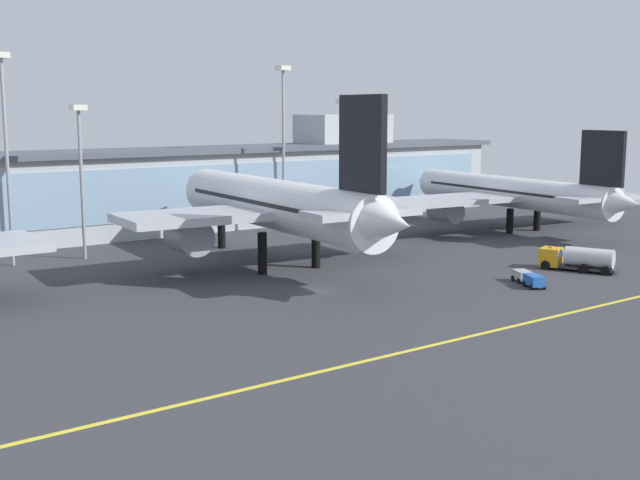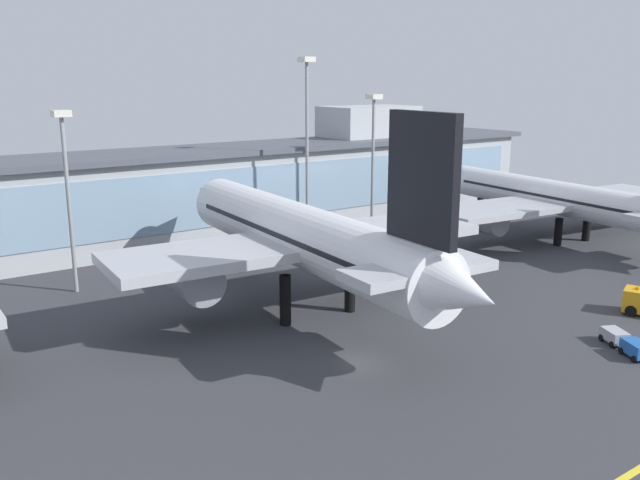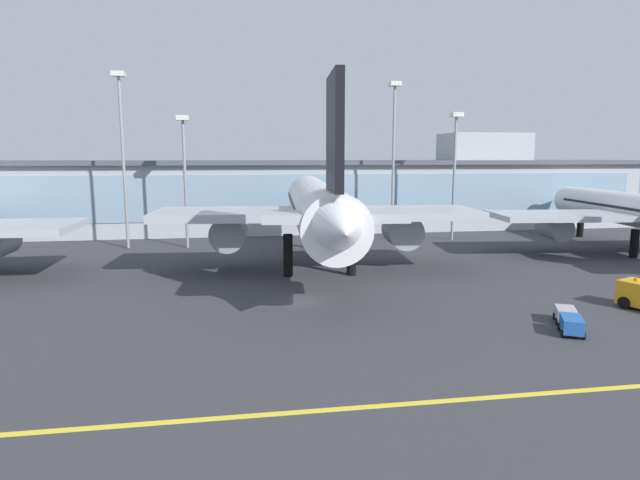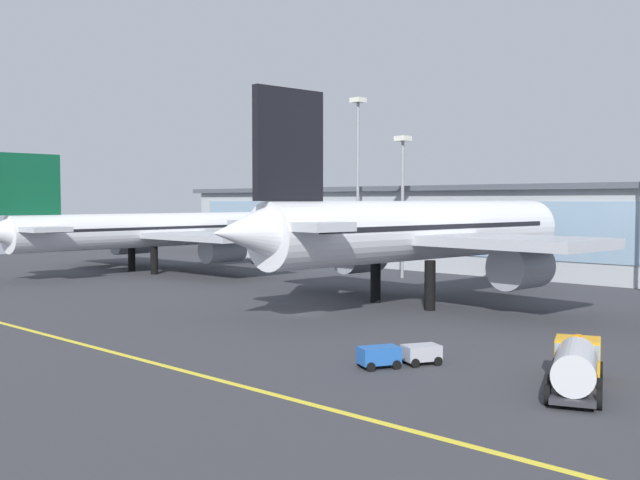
# 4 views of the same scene
# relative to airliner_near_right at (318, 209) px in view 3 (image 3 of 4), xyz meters

# --- Properties ---
(ground_plane) EXTENTS (201.33, 201.33, 0.00)m
(ground_plane) POSITION_rel_airliner_near_right_xyz_m (-3.84, -13.95, -7.60)
(ground_plane) COLOR #38383D
(taxiway_centreline_stripe) EXTENTS (161.06, 0.50, 0.01)m
(taxiway_centreline_stripe) POSITION_rel_airliner_near_right_xyz_m (-3.84, -35.95, -7.59)
(taxiway_centreline_stripe) COLOR yellow
(taxiway_centreline_stripe) RESTS_ON ground
(terminal_building) EXTENTS (146.81, 14.00, 18.36)m
(terminal_building) POSITION_rel_airliner_near_right_xyz_m (-2.12, 35.24, -0.60)
(terminal_building) COLOR #ADB2B7
(terminal_building) RESTS_ON ground
(airliner_near_right) EXTENTS (39.57, 52.23, 20.72)m
(airliner_near_right) POSITION_rel_airliner_near_right_xyz_m (0.00, 0.00, 0.00)
(airliner_near_right) COLOR black
(airliner_near_right) RESTS_ON ground
(baggage_tug_near) EXTENTS (3.91, 5.69, 1.40)m
(baggage_tug_near) POSITION_rel_airliner_near_right_xyz_m (16.52, -25.45, -6.80)
(baggage_tug_near) COLOR black
(baggage_tug_near) RESTS_ON ground
(apron_light_mast_west) EXTENTS (1.80, 1.80, 19.83)m
(apron_light_mast_west) POSITION_rel_airliner_near_right_xyz_m (-17.24, 19.39, 5.74)
(apron_light_mast_west) COLOR gray
(apron_light_mast_west) RESTS_ON ground
(apron_light_mast_centre) EXTENTS (1.80, 1.80, 26.01)m
(apron_light_mast_centre) POSITION_rel_airliner_near_right_xyz_m (-26.14, 20.17, 9.18)
(apron_light_mast_centre) COLOR gray
(apron_light_mast_centre) RESTS_ON ground
(apron_light_mast_east) EXTENTS (1.80, 1.80, 20.88)m
(apron_light_mast_east) POSITION_rel_airliner_near_right_xyz_m (25.89, 20.03, 6.33)
(apron_light_mast_east) COLOR gray
(apron_light_mast_east) RESTS_ON ground
(apron_light_mast_far_east) EXTENTS (1.80, 1.80, 25.88)m
(apron_light_mast_far_east) POSITION_rel_airliner_near_right_xyz_m (16.32, 22.86, 9.10)
(apron_light_mast_far_east) COLOR gray
(apron_light_mast_far_east) RESTS_ON ground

